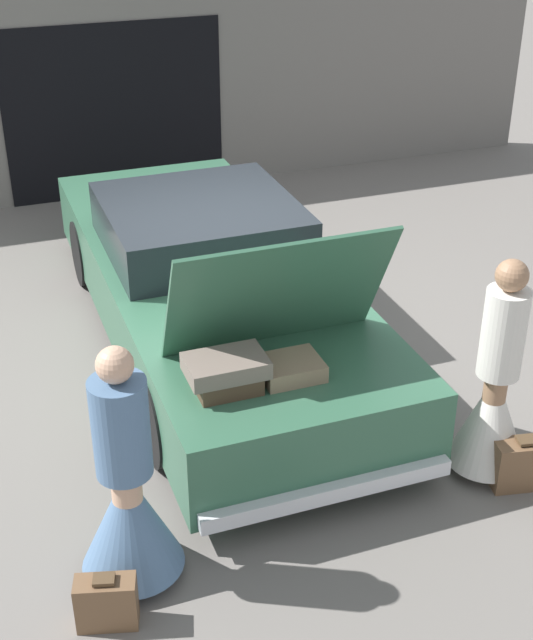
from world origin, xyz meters
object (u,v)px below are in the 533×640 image
(car, at_px, (211,284))
(suitcase_beside_right_person, at_px, (524,463))
(person_right, at_px, (494,399))
(suitcase_beside_left_person, at_px, (107,602))
(person_left, at_px, (128,500))

(car, height_order, suitcase_beside_right_person, car)
(person_right, height_order, suitcase_beside_right_person, person_right)
(suitcase_beside_left_person, height_order, suitcase_beside_right_person, suitcase_beside_right_person)
(suitcase_beside_left_person, bearing_deg, car, 62.40)
(car, distance_m, suitcase_beside_right_person, 3.23)
(person_right, bearing_deg, car, 27.73)
(person_left, relative_size, person_right, 0.98)
(car, relative_size, person_right, 3.11)
(car, distance_m, person_right, 2.90)
(person_left, relative_size, suitcase_beside_right_person, 3.39)
(person_left, height_order, suitcase_beside_right_person, person_left)
(person_left, bearing_deg, suitcase_beside_left_person, -30.40)
(car, xyz_separation_m, suitcase_beside_right_person, (1.52, -2.82, -0.40))
(person_left, bearing_deg, suitcase_beside_right_person, 90.78)
(person_left, height_order, person_right, person_right)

